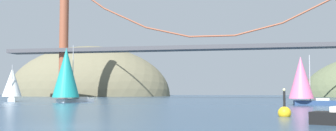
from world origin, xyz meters
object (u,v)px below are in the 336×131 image
sailboat_teal_sail (67,74)px  sailboat_white_mainsail (12,83)px  sailboat_pink_spinnaker (302,80)px  channel_buoy (285,112)px

sailboat_teal_sail → sailboat_white_mainsail: bearing=167.3°
sailboat_teal_sail → sailboat_pink_spinnaker: (41.94, -6.70, -1.48)m
sailboat_white_mainsail → channel_buoy: 63.80m
sailboat_white_mainsail → sailboat_teal_sail: 13.74m
sailboat_white_mainsail → sailboat_pink_spinnaker: 56.09m
sailboat_white_mainsail → sailboat_teal_sail: sailboat_teal_sail is taller
sailboat_teal_sail → channel_buoy: bearing=-43.9°
sailboat_white_mainsail → sailboat_teal_sail: (13.30, -3.01, 1.65)m
channel_buoy → sailboat_pink_spinnaker: bearing=80.7°
sailboat_white_mainsail → channel_buoy: (50.50, -38.85, -3.35)m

